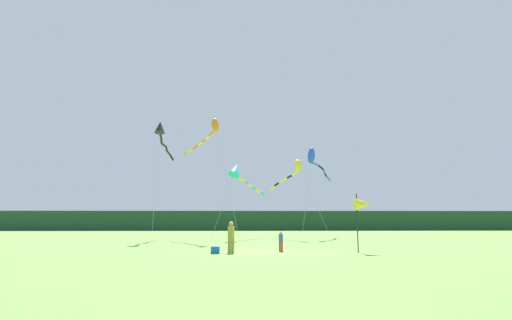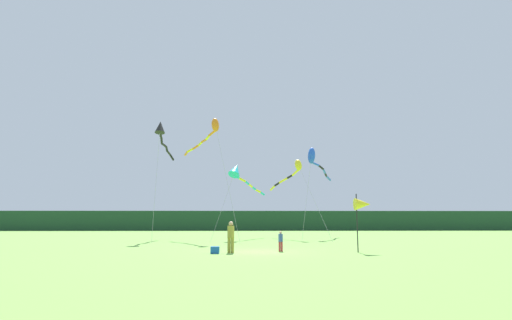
% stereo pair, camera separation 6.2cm
% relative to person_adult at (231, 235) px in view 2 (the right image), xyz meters
% --- Properties ---
extents(ground_plane, '(120.00, 120.00, 0.00)m').
position_rel_person_adult_xyz_m(ground_plane, '(1.58, 0.81, -0.96)').
color(ground_plane, '#6B9E42').
extents(distant_treeline, '(108.00, 2.61, 3.18)m').
position_rel_person_adult_xyz_m(distant_treeline, '(1.58, 45.81, 0.63)').
color(distant_treeline, '#1E4228').
rests_on(distant_treeline, ground).
extents(person_adult, '(0.38, 0.38, 1.72)m').
position_rel_person_adult_xyz_m(person_adult, '(0.00, 0.00, 0.00)').
color(person_adult, olive).
rests_on(person_adult, ground).
extents(person_child, '(0.25, 0.25, 1.16)m').
position_rel_person_adult_xyz_m(person_child, '(2.84, 0.98, -0.31)').
color(person_child, '#B23338').
rests_on(person_child, ground).
extents(cooler_box, '(0.46, 0.44, 0.37)m').
position_rel_person_adult_xyz_m(cooler_box, '(-0.83, -0.35, -0.77)').
color(cooler_box, '#1959B2').
rests_on(cooler_box, ground).
extents(banner_flag_pole, '(0.90, 0.70, 3.26)m').
position_rel_person_adult_xyz_m(banner_flag_pole, '(7.43, 0.16, 1.69)').
color(banner_flag_pole, black).
rests_on(banner_flag_pole, ground).
extents(kite_cyan, '(4.93, 10.02, 7.17)m').
position_rel_person_adult_xyz_m(kite_cyan, '(0.13, 15.19, 5.20)').
color(kite_cyan, '#B2B2B2').
rests_on(kite_cyan, ground).
extents(kite_orange, '(5.70, 8.56, 10.67)m').
position_rel_person_adult_xyz_m(kite_orange, '(-2.35, 12.91, 8.61)').
color(kite_orange, '#B2B2B2').
rests_on(kite_orange, ground).
extents(kite_blue, '(4.54, 8.45, 8.92)m').
position_rel_person_adult_xyz_m(kite_blue, '(7.75, 17.51, 6.74)').
color(kite_blue, '#B2B2B2').
rests_on(kite_blue, ground).
extents(kite_black, '(0.92, 9.01, 10.40)m').
position_rel_person_adult_xyz_m(kite_black, '(-6.65, 13.00, 8.50)').
color(kite_black, '#B2B2B2').
rests_on(kite_black, ground).
extents(kite_yellow, '(4.54, 9.85, 7.56)m').
position_rel_person_adult_xyz_m(kite_yellow, '(5.43, 16.18, 5.51)').
color(kite_yellow, '#B2B2B2').
rests_on(kite_yellow, ground).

